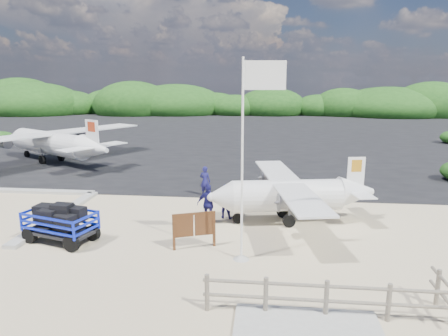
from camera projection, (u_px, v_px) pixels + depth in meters
The scene contains 12 objects.
ground at pixel (150, 234), 15.50m from camera, with size 160.00×160.00×0.00m, color beige.
asphalt_apron at pixel (226, 134), 44.64m from camera, with size 90.00×50.00×0.04m, color #B2B2B2, non-canonical shape.
vegetation_band at pixel (241, 115), 68.92m from camera, with size 124.00×8.00×4.40m, color #B2B2B2, non-canonical shape.
fence at pixel (325, 317), 10.03m from camera, with size 6.40×2.00×1.10m, color #B2B2B2, non-canonical shape.
baggage_cart at pixel (62, 241), 14.74m from camera, with size 2.75×1.57×1.37m, color #0E23D3, non-canonical shape.
flagpole at pixel (241, 259), 13.29m from camera, with size 1.30×0.54×6.52m, color white, non-canonical shape.
signboard at pixel (194, 248), 14.18m from camera, with size 1.63×0.15×1.34m, color #553018, non-canonical shape.
crew_a at pixel (205, 181), 20.37m from camera, with size 0.57×0.38×1.57m, color navy.
crew_b at pixel (226, 201), 17.15m from camera, with size 0.73×0.57×1.50m, color navy.
crew_c at pixel (209, 204), 16.45m from camera, with size 0.98×0.41×1.67m, color navy.
aircraft_large at pixel (401, 141), 39.30m from camera, with size 14.36×14.36×4.31m, color #B2B2B2, non-canonical shape.
aircraft_small at pixel (160, 132), 46.07m from camera, with size 7.25×7.25×2.61m, color #B2B2B2, non-canonical shape.
Camera 1 is at (4.42, -14.21, 5.82)m, focal length 32.00 mm.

